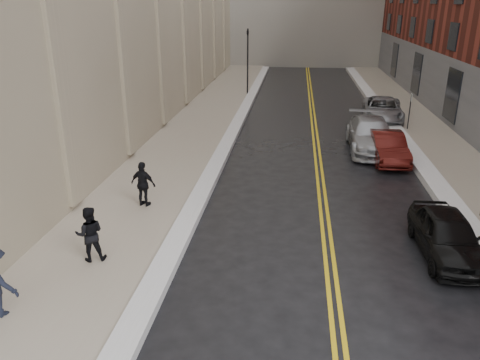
% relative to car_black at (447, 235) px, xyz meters
% --- Properties ---
extents(sidewalk_left, '(4.00, 64.00, 0.15)m').
position_rel_car_black_xyz_m(sidewalk_left, '(-10.44, 10.72, -0.60)').
color(sidewalk_left, gray).
rests_on(sidewalk_left, ground).
extents(sidewalk_right, '(3.00, 64.00, 0.15)m').
position_rel_car_black_xyz_m(sidewalk_right, '(3.06, 10.72, -0.60)').
color(sidewalk_right, gray).
rests_on(sidewalk_right, ground).
extents(lane_stripe_a, '(0.12, 64.00, 0.01)m').
position_rel_car_black_xyz_m(lane_stripe_a, '(-3.56, 10.72, -0.67)').
color(lane_stripe_a, gold).
rests_on(lane_stripe_a, ground).
extents(lane_stripe_b, '(0.12, 64.00, 0.01)m').
position_rel_car_black_xyz_m(lane_stripe_b, '(-3.32, 10.72, -0.67)').
color(lane_stripe_b, gold).
rests_on(lane_stripe_b, ground).
extents(snow_ridge_left, '(0.70, 60.80, 0.26)m').
position_rel_car_black_xyz_m(snow_ridge_left, '(-8.14, 10.72, -0.54)').
color(snow_ridge_left, silver).
rests_on(snow_ridge_left, ground).
extents(snow_ridge_right, '(0.85, 60.80, 0.30)m').
position_rel_car_black_xyz_m(snow_ridge_right, '(1.21, 10.72, -0.52)').
color(snow_ridge_right, silver).
rests_on(snow_ridge_right, ground).
extents(traffic_signal, '(0.18, 0.15, 5.20)m').
position_rel_car_black_xyz_m(traffic_signal, '(-8.54, 24.72, 2.41)').
color(traffic_signal, black).
rests_on(traffic_signal, ground).
extents(parking_sign_far, '(0.06, 0.35, 2.23)m').
position_rel_car_black_xyz_m(parking_sign_far, '(1.96, 14.72, 0.68)').
color(parking_sign_far, black).
rests_on(parking_sign_far, ground).
extents(car_black, '(1.69, 3.99, 1.35)m').
position_rel_car_black_xyz_m(car_black, '(0.00, 0.00, 0.00)').
color(car_black, black).
rests_on(car_black, ground).
extents(car_maroon, '(1.57, 4.18, 1.36)m').
position_rel_car_black_xyz_m(car_maroon, '(-0.20, 9.00, 0.01)').
color(car_maroon, '#430F0C').
rests_on(car_maroon, ground).
extents(car_silver_near, '(2.34, 5.54, 1.60)m').
position_rel_car_black_xyz_m(car_silver_near, '(-0.74, 10.71, 0.12)').
color(car_silver_near, '#9C9EA3').
rests_on(car_silver_near, ground).
extents(car_silver_far, '(3.00, 5.52, 1.47)m').
position_rel_car_black_xyz_m(car_silver_far, '(0.86, 17.17, 0.06)').
color(car_silver_far, gray).
rests_on(car_silver_far, ground).
extents(pedestrian_a, '(0.96, 0.85, 1.65)m').
position_rel_car_black_xyz_m(pedestrian_a, '(-10.29, -1.74, 0.30)').
color(pedestrian_a, black).
rests_on(pedestrian_a, sidewalk_left).
extents(pedestrian_c, '(1.05, 0.64, 1.67)m').
position_rel_car_black_xyz_m(pedestrian_c, '(-9.97, 2.17, 0.31)').
color(pedestrian_c, black).
rests_on(pedestrian_c, sidewalk_left).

